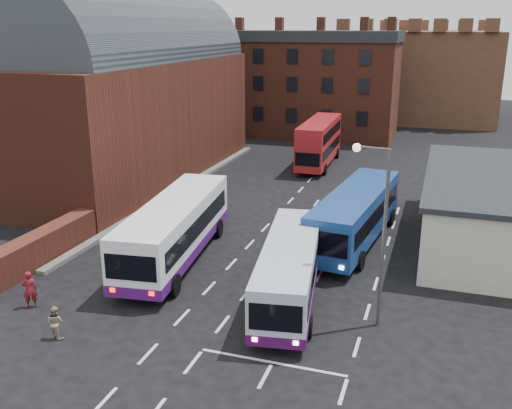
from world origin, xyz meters
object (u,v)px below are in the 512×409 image
(bus_white_inbound, at_px, (290,267))
(pedestrian_red, at_px, (30,289))
(bus_blue, at_px, (356,213))
(street_lamp, at_px, (378,221))
(pedestrian_beige, at_px, (55,322))
(bus_white_outbound, at_px, (175,226))
(bus_red_double, at_px, (319,142))

(bus_white_inbound, relative_size, pedestrian_red, 5.94)
(bus_blue, distance_m, street_lamp, 10.42)
(bus_white_inbound, bearing_deg, pedestrian_red, 13.15)
(bus_white_inbound, relative_size, bus_blue, 0.89)
(bus_blue, xyz_separation_m, street_lamp, (2.32, -9.72, 2.96))
(bus_white_inbound, relative_size, pedestrian_beige, 7.37)
(bus_white_outbound, distance_m, bus_blue, 10.88)
(bus_white_outbound, xyz_separation_m, bus_blue, (9.23, 5.75, -0.08))
(street_lamp, xyz_separation_m, pedestrian_red, (-15.55, -3.47, -3.98))
(bus_blue, distance_m, bus_red_double, 20.29)
(bus_red_double, xyz_separation_m, street_lamp, (8.78, -28.95, 2.62))
(bus_red_double, bearing_deg, pedestrian_red, 76.54)
(bus_red_double, height_order, pedestrian_beige, bus_red_double)
(bus_white_outbound, relative_size, bus_white_inbound, 1.17)
(bus_white_outbound, height_order, bus_red_double, bus_red_double)
(pedestrian_red, bearing_deg, bus_white_outbound, -154.50)
(bus_blue, xyz_separation_m, pedestrian_beige, (-10.31, -15.18, -1.20))
(bus_red_double, xyz_separation_m, pedestrian_beige, (-3.86, -34.41, -1.54))
(bus_white_outbound, height_order, pedestrian_beige, bus_white_outbound)
(bus_red_double, bearing_deg, pedestrian_beige, 81.94)
(bus_white_outbound, distance_m, street_lamp, 12.55)
(bus_blue, xyz_separation_m, pedestrian_red, (-13.23, -13.19, -1.02))
(bus_blue, xyz_separation_m, bus_red_double, (-6.46, 19.23, 0.34))
(bus_white_outbound, height_order, pedestrian_red, bus_white_outbound)
(bus_red_double, distance_m, pedestrian_red, 33.15)
(street_lamp, bearing_deg, pedestrian_red, -167.41)
(bus_white_outbound, bearing_deg, pedestrian_red, -125.28)
(bus_white_outbound, distance_m, bus_white_inbound, 7.92)
(bus_blue, bearing_deg, bus_white_inbound, 84.10)
(bus_blue, height_order, street_lamp, street_lamp)
(pedestrian_red, bearing_deg, bus_red_double, -138.07)
(bus_white_outbound, height_order, bus_white_inbound, bus_white_outbound)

